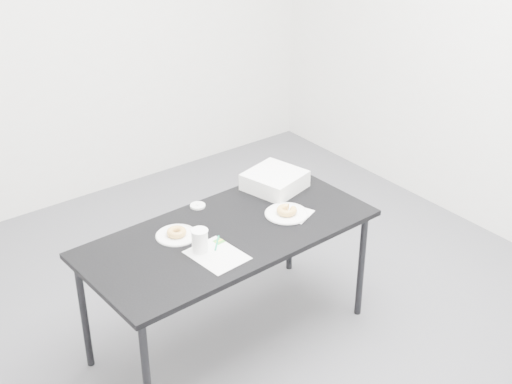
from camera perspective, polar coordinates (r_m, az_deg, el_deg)
floor at (r=4.09m, az=-1.13°, el=-10.96°), size 4.00×4.00×0.00m
wall_back at (r=5.08m, az=-15.13°, el=13.29°), size 4.00×0.02×2.70m
wall_right at (r=4.79m, az=18.82°, el=11.88°), size 0.02×4.00×2.70m
table at (r=3.67m, az=-2.21°, el=-3.83°), size 1.55×0.77×0.69m
scorecard at (r=3.45m, az=-3.14°, el=-5.06°), size 0.24×0.29×0.00m
logo_patch at (r=3.55m, az=-2.98°, el=-3.96°), size 0.05×0.05×0.00m
pen at (r=3.53m, az=-3.14°, el=-4.09°), size 0.09×0.10×0.01m
napkin at (r=3.79m, az=3.12°, el=-1.73°), size 0.21×0.21×0.00m
plate_near at (r=3.78m, az=2.47°, el=-1.75°), size 0.23×0.23×0.01m
donut_near at (r=3.77m, az=2.47°, el=-1.47°), size 0.13×0.13×0.04m
plate_far at (r=3.62m, az=-6.36°, el=-3.47°), size 0.21×0.21×0.01m
donut_far at (r=3.61m, az=-6.38°, el=-3.21°), size 0.11×0.11×0.03m
coffee_cup at (r=3.46m, az=-4.52°, el=-3.89°), size 0.08×0.08×0.12m
cup_lid at (r=3.86m, az=-4.69°, el=-1.10°), size 0.08×0.08×0.01m
bakery_box at (r=4.02m, az=1.51°, el=0.93°), size 0.35×0.35×0.10m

